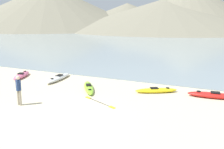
% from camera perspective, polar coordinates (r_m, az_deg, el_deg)
% --- Properties ---
extents(ground_plane, '(400.00, 400.00, 0.00)m').
position_cam_1_polar(ground_plane, '(13.90, -12.11, -8.92)').
color(ground_plane, beige).
extents(bay_water, '(160.00, 70.00, 0.06)m').
position_cam_1_polar(bay_water, '(54.61, 16.86, 6.80)').
color(bay_water, gray).
rests_on(bay_water, ground_plane).
extents(far_hill_left, '(78.94, 78.94, 17.88)m').
position_cam_1_polar(far_hill_left, '(116.80, -13.42, 14.18)').
color(far_hill_left, gray).
rests_on(far_hill_left, ground_plane).
extents(far_hill_midleft, '(55.29, 55.29, 10.37)m').
position_cam_1_polar(far_hill_midleft, '(113.01, 3.32, 12.65)').
color(far_hill_midleft, gray).
rests_on(far_hill_midleft, ground_plane).
extents(far_hill_midright, '(77.38, 77.38, 11.48)m').
position_cam_1_polar(far_hill_midright, '(102.00, 11.56, 12.74)').
color(far_hill_midright, gray).
rests_on(far_hill_midright, ground_plane).
extents(far_hill_right, '(59.40, 59.40, 17.36)m').
position_cam_1_polar(far_hill_right, '(107.59, 16.33, 14.05)').
color(far_hill_right, gray).
rests_on(far_hill_right, ground_plane).
extents(kayak_on_sand_0, '(1.83, 3.02, 0.41)m').
position_cam_1_polar(kayak_on_sand_0, '(23.22, -19.12, -0.17)').
color(kayak_on_sand_0, '#E5668C').
rests_on(kayak_on_sand_0, ground_plane).
extents(kayak_on_sand_1, '(2.48, 3.24, 0.31)m').
position_cam_1_polar(kayak_on_sand_1, '(18.46, -5.09, -2.84)').
color(kayak_on_sand_1, '#8CCC2D').
rests_on(kayak_on_sand_1, ground_plane).
extents(kayak_on_sand_2, '(2.80, 2.04, 0.35)m').
position_cam_1_polar(kayak_on_sand_2, '(17.89, 9.59, -3.41)').
color(kayak_on_sand_2, yellow).
rests_on(kayak_on_sand_2, ground_plane).
extents(kayak_on_sand_3, '(1.17, 3.62, 0.38)m').
position_cam_1_polar(kayak_on_sand_3, '(21.51, -11.61, -0.73)').
color(kayak_on_sand_3, white).
rests_on(kayak_on_sand_3, ground_plane).
extents(kayak_on_sand_4, '(3.11, 1.10, 0.39)m').
position_cam_1_polar(kayak_on_sand_4, '(17.67, 21.04, -4.22)').
color(kayak_on_sand_4, red).
rests_on(kayak_on_sand_4, ground_plane).
extents(person_near_foreground, '(0.35, 0.30, 1.74)m').
position_cam_1_polar(person_near_foreground, '(15.86, -19.67, -2.88)').
color(person_near_foreground, gray).
rests_on(person_near_foreground, ground_plane).
extents(moored_boat_2, '(4.33, 2.84, 1.17)m').
position_cam_1_polar(moored_boat_2, '(80.14, -1.40, 9.45)').
color(moored_boat_2, white).
rests_on(moored_boat_2, bay_water).
extents(loose_paddle, '(2.60, 1.33, 0.03)m').
position_cam_1_polar(loose_paddle, '(15.71, -2.75, -6.04)').
color(loose_paddle, black).
rests_on(loose_paddle, ground_plane).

